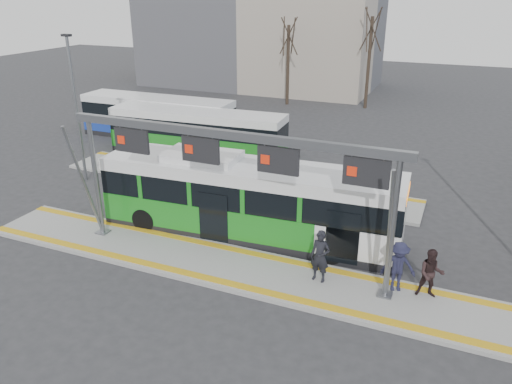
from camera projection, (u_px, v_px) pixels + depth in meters
ground at (236, 270)px, 18.95m from camera, size 120.00×120.00×0.00m
platform_main at (236, 268)px, 18.92m from camera, size 22.00×3.00×0.15m
platform_second at (232, 182)px, 27.17m from camera, size 20.00×3.00×0.15m
tactile_main at (236, 266)px, 18.89m from camera, size 22.00×2.65×0.02m
tactile_second at (241, 174)px, 28.11m from camera, size 20.00×0.35×0.02m
gantry at (229, 160)px, 17.65m from camera, size 13.00×1.68×5.20m
hero_bus at (248, 200)px, 21.08m from camera, size 12.85×3.46×3.50m
bg_bus_green at (197, 133)px, 31.46m from camera, size 11.40×3.04×2.82m
bg_bus_blue at (158, 118)px, 34.94m from camera, size 11.06×2.66×2.87m
passenger_a at (320, 256)px, 17.66m from camera, size 0.76×0.55×1.95m
passenger_b at (431, 274)px, 16.77m from camera, size 0.97×0.82×1.77m
passenger_c at (398, 267)px, 17.12m from camera, size 1.34×1.00×1.84m
tree_left at (289, 37)px, 43.17m from camera, size 1.40×1.40×7.80m
tree_mid at (372, 30)px, 41.48m from camera, size 1.40×1.40×8.68m
tree_far at (158, 25)px, 53.54m from camera, size 1.40×1.40×8.05m
lamp_west at (76, 107)px, 26.14m from camera, size 0.50×0.25×7.78m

